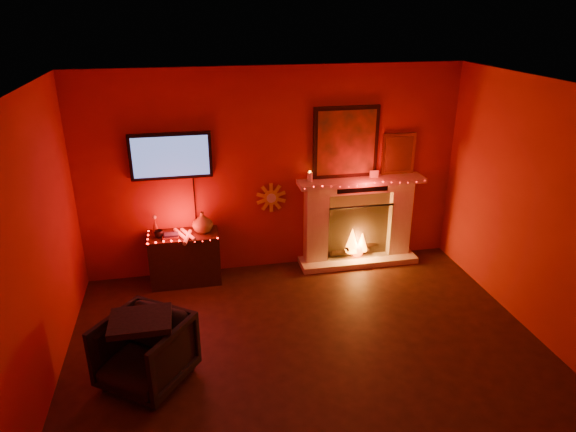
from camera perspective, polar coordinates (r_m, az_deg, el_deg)
name	(u,v)px	position (r m, az deg, el deg)	size (l,w,h in m)	color
room	(325,257)	(4.46, 4.15, -4.56)	(5.00, 5.00, 5.00)	black
fireplace	(358,213)	(7.12, 7.76, 0.36)	(1.72, 0.40, 2.18)	beige
tv	(171,156)	(6.51, -12.88, 6.49)	(1.00, 0.07, 1.24)	black
sunburst_clock	(271,198)	(6.82, -1.88, 2.04)	(0.40, 0.03, 0.40)	gold
console_table	(186,255)	(6.78, -11.30, -4.26)	(0.88, 0.57, 0.95)	black
armchair	(145,352)	(5.18, -15.60, -14.32)	(0.74, 0.76, 0.69)	black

